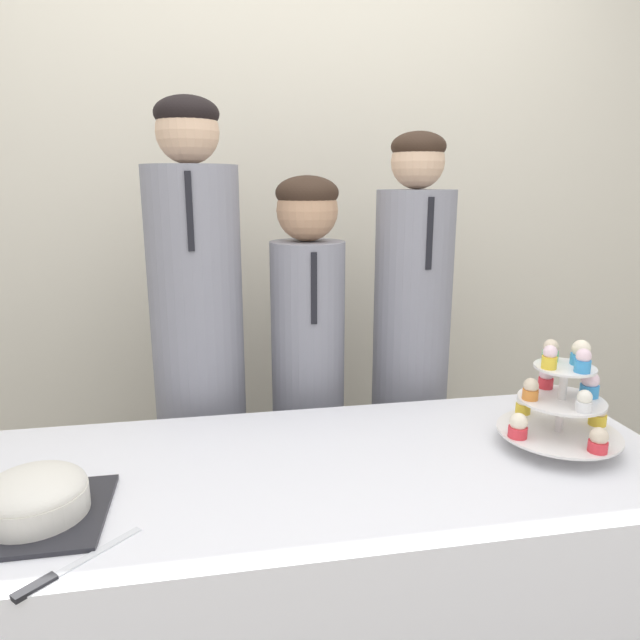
# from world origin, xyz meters

# --- Properties ---
(wall_back) EXTENTS (9.00, 0.06, 2.70)m
(wall_back) POSITION_xyz_m (0.00, 1.46, 1.35)
(wall_back) COLOR beige
(wall_back) RESTS_ON ground_plane
(table) EXTENTS (1.72, 0.71, 0.75)m
(table) POSITION_xyz_m (0.00, 0.35, 0.37)
(table) COLOR white
(table) RESTS_ON ground_plane
(round_cake) EXTENTS (0.28, 0.28, 0.10)m
(round_cake) POSITION_xyz_m (-0.62, 0.24, 0.79)
(round_cake) COLOR #232328
(round_cake) RESTS_ON table
(cake_knife) EXTENTS (0.19, 0.18, 0.01)m
(cake_knife) POSITION_xyz_m (-0.53, 0.05, 0.75)
(cake_knife) COLOR silver
(cake_knife) RESTS_ON table
(cupcake_stand) EXTENTS (0.30, 0.30, 0.28)m
(cupcake_stand) POSITION_xyz_m (0.60, 0.34, 0.87)
(cupcake_stand) COLOR silver
(cupcake_stand) RESTS_ON table
(student_0) EXTENTS (0.29, 0.29, 1.65)m
(student_0) POSITION_xyz_m (-0.31, 0.92, 0.79)
(student_0) COLOR gray
(student_0) RESTS_ON ground_plane
(student_1) EXTENTS (0.24, 0.25, 1.43)m
(student_1) POSITION_xyz_m (0.04, 0.92, 0.71)
(student_1) COLOR gray
(student_1) RESTS_ON ground_plane
(student_2) EXTENTS (0.26, 0.26, 1.57)m
(student_2) POSITION_xyz_m (0.40, 0.92, 0.76)
(student_2) COLOR gray
(student_2) RESTS_ON ground_plane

